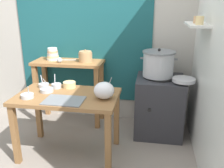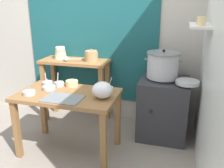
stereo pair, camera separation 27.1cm
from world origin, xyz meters
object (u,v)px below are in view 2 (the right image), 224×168
at_px(prep_bowl_2, 72,83).
at_px(prep_bowl_4, 109,89).
at_px(stove_block, 163,108).
at_px(clay_pot, 91,56).
at_px(steamer_pot, 163,65).
at_px(prep_bowl_3, 47,83).
at_px(prep_bowl_5, 29,93).
at_px(serving_tray, 63,99).
at_px(prep_bowl_1, 59,84).
at_px(plastic_bag, 102,90).
at_px(wide_pan, 187,82).
at_px(bowl_stack_enamel, 60,53).
at_px(prep_table, 68,102).
at_px(ladle, 67,59).
at_px(prep_bowl_0, 49,88).
at_px(back_shelf_table, 75,75).

xyz_separation_m(prep_bowl_2, prep_bowl_4, (0.47, -0.06, -0.01)).
bearing_deg(stove_block, clay_pot, 172.65).
xyz_separation_m(stove_block, steamer_pot, (-0.04, 0.02, 0.56)).
bearing_deg(prep_bowl_3, prep_bowl_5, -94.22).
height_order(serving_tray, prep_bowl_1, prep_bowl_1).
xyz_separation_m(plastic_bag, prep_bowl_1, (-0.61, 0.22, -0.06)).
relative_size(clay_pot, wide_pan, 0.68).
xyz_separation_m(plastic_bag, prep_bowl_2, (-0.47, 0.27, -0.05)).
height_order(stove_block, wide_pan, wide_pan).
bearing_deg(prep_bowl_3, bowl_stack_enamel, 101.66).
relative_size(prep_table, ladle, 4.41).
xyz_separation_m(ladle, prep_bowl_1, (0.13, -0.50, -0.18)).
height_order(bowl_stack_enamel, ladle, bowl_stack_enamel).
distance_m(ladle, prep_bowl_2, 0.56).
bearing_deg(wide_pan, prep_bowl_2, -168.71).
bearing_deg(prep_bowl_1, stove_block, 21.28).
xyz_separation_m(prep_table, prep_bowl_0, (-0.25, 0.05, 0.13)).
bearing_deg(bowl_stack_enamel, ladle, -41.38).
height_order(stove_block, clay_pot, clay_pot).
xyz_separation_m(serving_tray, prep_bowl_1, (-0.22, 0.36, 0.03)).
xyz_separation_m(clay_pot, prep_bowl_4, (0.43, -0.61, -0.22)).
height_order(back_shelf_table, prep_bowl_5, back_shelf_table).
xyz_separation_m(clay_pot, prep_bowl_2, (-0.05, -0.55, -0.21)).
bearing_deg(plastic_bag, stove_block, 49.50).
xyz_separation_m(back_shelf_table, prep_bowl_3, (-0.10, -0.59, 0.07)).
distance_m(bowl_stack_enamel, wide_pan, 1.79).
bearing_deg(prep_bowl_5, steamer_pot, 31.75).
xyz_separation_m(bowl_stack_enamel, prep_bowl_5, (0.10, -0.98, -0.23)).
xyz_separation_m(steamer_pot, prep_bowl_5, (-1.34, -0.83, -0.20)).
distance_m(back_shelf_table, bowl_stack_enamel, 0.38).
height_order(bowl_stack_enamel, prep_bowl_0, bowl_stack_enamel).
bearing_deg(prep_bowl_0, bowl_stack_enamel, 106.56).
relative_size(prep_table, prep_bowl_2, 7.57).
xyz_separation_m(clay_pot, plastic_bag, (0.42, -0.82, -0.16)).
height_order(ladle, prep_bowl_5, ladle).
bearing_deg(clay_pot, prep_bowl_0, -108.65).
height_order(serving_tray, prep_bowl_3, prep_bowl_3).
xyz_separation_m(prep_bowl_1, prep_bowl_2, (0.14, 0.05, 0.01)).
xyz_separation_m(prep_bowl_0, prep_bowl_2, (0.20, 0.19, 0.01)).
height_order(back_shelf_table, stove_block, back_shelf_table).
height_order(wide_pan, prep_bowl_5, prep_bowl_5).
bearing_deg(clay_pot, ladle, -162.40).
relative_size(clay_pot, serving_tray, 0.46).
bearing_deg(prep_bowl_3, steamer_pot, 20.18).
bearing_deg(prep_table, prep_bowl_0, 168.80).
bearing_deg(clay_pot, back_shelf_table, -180.00).
bearing_deg(wide_pan, prep_bowl_4, -158.91).
height_order(prep_bowl_1, prep_bowl_5, prep_bowl_1).
xyz_separation_m(prep_bowl_1, prep_bowl_5, (-0.18, -0.34, -0.01)).
relative_size(back_shelf_table, ladle, 3.85).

